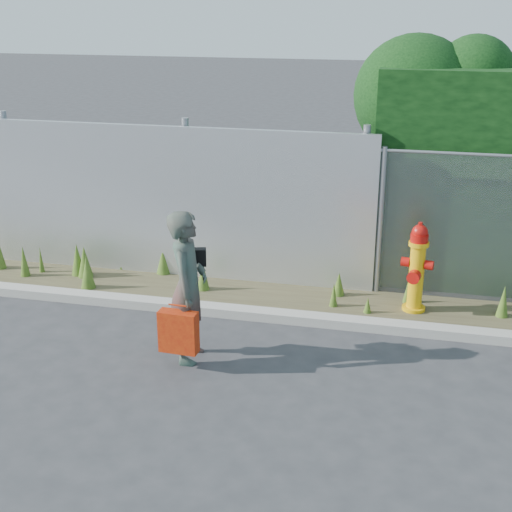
% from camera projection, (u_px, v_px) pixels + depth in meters
% --- Properties ---
extents(ground, '(80.00, 80.00, 0.00)m').
position_uv_depth(ground, '(254.00, 394.00, 7.41)').
color(ground, '#313133').
rests_on(ground, ground).
extents(curb, '(16.00, 0.22, 0.12)m').
position_uv_depth(curb, '(286.00, 317.00, 9.03)').
color(curb, '#9E9A8F').
rests_on(curb, ground).
extents(weed_strip, '(16.00, 1.29, 0.53)m').
position_uv_depth(weed_strip, '(335.00, 293.00, 9.56)').
color(weed_strip, '#484029').
rests_on(weed_strip, ground).
extents(corrugated_fence, '(8.50, 0.21, 2.30)m').
position_uv_depth(corrugated_fence, '(85.00, 197.00, 10.45)').
color(corrugated_fence, '#B6B8BE').
rests_on(corrugated_fence, ground).
extents(fire_hydrant, '(0.41, 0.36, 1.22)m').
position_uv_depth(fire_hydrant, '(417.00, 269.00, 9.13)').
color(fire_hydrant, '#EEAF0C').
rests_on(fire_hydrant, ground).
extents(woman, '(0.47, 0.67, 1.74)m').
position_uv_depth(woman, '(188.00, 287.00, 7.85)').
color(woman, '#106B56').
rests_on(woman, ground).
extents(red_tote_bag, '(0.43, 0.16, 0.56)m').
position_uv_depth(red_tote_bag, '(178.00, 332.00, 7.75)').
color(red_tote_bag, '#9E1909').
extents(black_shoulder_bag, '(0.26, 0.11, 0.20)m').
position_uv_depth(black_shoulder_bag, '(194.00, 257.00, 7.95)').
color(black_shoulder_bag, black).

